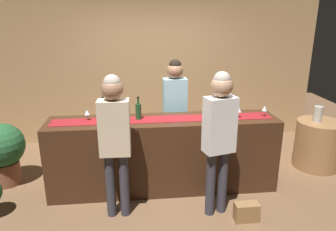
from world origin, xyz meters
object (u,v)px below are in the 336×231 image
object	(u,v)px
round_side_table	(318,144)
handbag	(246,212)
customer_browsing	(115,133)
wine_bottle_green	(138,111)
wine_bottle_clear	(208,110)
wine_glass_mid_counter	(264,109)
bartender	(175,103)
wine_glass_near_customer	(239,110)
customer_sipping	(219,130)
wine_bottle_amber	(104,111)
potted_plant_tall	(3,150)
vase_on_side_table	(318,114)
wine_glass_far_end	(87,113)

from	to	relation	value
round_side_table	handbag	size ratio (longest dim) A/B	2.64
customer_browsing	wine_bottle_green	bearing A→B (deg)	67.30
wine_bottle_green	handbag	size ratio (longest dim) A/B	1.08
wine_bottle_clear	round_side_table	xyz separation A→B (m)	(1.84, 0.37, -0.73)
wine_glass_mid_counter	bartender	distance (m)	1.27
wine_glass_near_customer	wine_bottle_clear	bearing A→B (deg)	175.27
customer_sipping	wine_bottle_amber	bearing A→B (deg)	136.15
customer_browsing	handbag	bearing A→B (deg)	-8.85
wine_bottle_clear	potted_plant_tall	world-z (taller)	wine_bottle_clear
vase_on_side_table	wine_glass_mid_counter	bearing A→B (deg)	-158.79
customer_sipping	round_side_table	size ratio (longest dim) A/B	2.32
wine_bottle_amber	wine_glass_near_customer	world-z (taller)	wine_bottle_amber
wine_bottle_amber	wine_bottle_clear	distance (m)	1.36
wine_glass_far_end	wine_glass_mid_counter	bearing A→B (deg)	-2.05
wine_bottle_clear	customer_browsing	size ratio (longest dim) A/B	0.18
vase_on_side_table	round_side_table	bearing A→B (deg)	-5.14
wine_bottle_amber	vase_on_side_table	world-z (taller)	wine_bottle_amber
wine_glass_mid_counter	customer_browsing	world-z (taller)	customer_browsing
potted_plant_tall	handbag	bearing A→B (deg)	-21.33
wine_bottle_green	vase_on_side_table	size ratio (longest dim) A/B	1.26
wine_glass_far_end	potted_plant_tall	world-z (taller)	wine_glass_far_end
wine_bottle_amber	wine_glass_near_customer	size ratio (longest dim) A/B	2.10
wine_glass_mid_counter	bartender	bearing A→B (deg)	151.66
wine_bottle_amber	bartender	xyz separation A→B (m)	(0.99, 0.49, -0.07)
wine_bottle_clear	bartender	distance (m)	0.70
wine_glass_mid_counter	wine_glass_far_end	world-z (taller)	same
wine_bottle_green	wine_glass_far_end	world-z (taller)	wine_bottle_green
wine_bottle_clear	round_side_table	size ratio (longest dim) A/B	0.41
customer_browsing	wine_glass_near_customer	bearing A→B (deg)	20.37
wine_bottle_green	wine_bottle_clear	bearing A→B (deg)	-2.57
wine_bottle_amber	wine_bottle_clear	xyz separation A→B (m)	(1.35, -0.10, 0.00)
wine_glass_mid_counter	wine_glass_far_end	xyz separation A→B (m)	(-2.31, 0.08, 0.00)
handbag	wine_glass_near_customer	bearing A→B (deg)	82.41
vase_on_side_table	potted_plant_tall	xyz separation A→B (m)	(-4.55, -0.02, -0.35)
customer_browsing	wine_bottle_clear	bearing A→B (deg)	27.27
wine_glass_near_customer	vase_on_side_table	xyz separation A→B (m)	(1.38, 0.41, -0.24)
wine_bottle_clear	customer_sipping	distance (m)	0.65
wine_glass_far_end	potted_plant_tall	size ratio (longest dim) A/B	0.16
customer_sipping	wine_glass_mid_counter	bearing A→B (deg)	24.19
handbag	round_side_table	bearing A→B (deg)	38.12
wine_bottle_amber	round_side_table	xyz separation A→B (m)	(3.19, 0.28, -0.73)
wine_bottle_clear	potted_plant_tall	size ratio (longest dim) A/B	0.34
wine_bottle_green	wine_glass_far_end	distance (m)	0.65
customer_browsing	vase_on_side_table	size ratio (longest dim) A/B	7.06
wine_bottle_green	round_side_table	xyz separation A→B (m)	(2.75, 0.33, -0.73)
customer_sipping	bartender	bearing A→B (deg)	90.63
wine_glass_far_end	round_side_table	distance (m)	3.49
potted_plant_tall	wine_glass_far_end	bearing A→B (deg)	-13.33
handbag	wine_bottle_green	bearing A→B (deg)	143.65
wine_bottle_clear	customer_browsing	distance (m)	1.31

